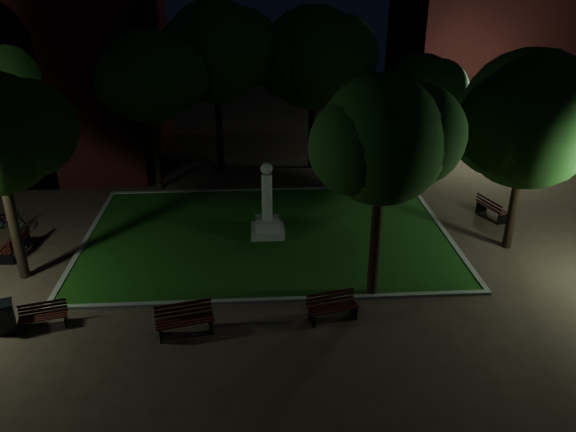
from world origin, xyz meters
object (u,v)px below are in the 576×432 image
object	(u,v)px
bench_west_near	(43,316)
trash_bin	(5,317)
monument	(267,215)
bench_left_side	(15,244)
bench_right_side	(492,208)
bench_near_left	(185,320)
bicycle	(9,220)
bench_near_right	(332,307)

from	to	relation	value
bench_west_near	trash_bin	bearing A→B (deg)	174.49
monument	bench_left_side	distance (m)	10.10
monument	bench_right_side	world-z (taller)	monument
bench_near_left	bench_left_side	bearing A→B (deg)	129.51
bench_right_side	trash_bin	distance (m)	20.10
bench_near_left	bench_right_side	distance (m)	15.23
bench_left_side	bench_right_side	distance (m)	20.39
bench_near_left	trash_bin	distance (m)	5.66
trash_bin	bicycle	xyz separation A→B (m)	(-2.70, 7.45, -0.02)
bench_near_left	bench_right_side	world-z (taller)	bench_near_left
bench_right_side	trash_bin	size ratio (longest dim) A/B	1.78
bench_near_left	bench_west_near	world-z (taller)	bench_near_left
trash_bin	bicycle	size ratio (longest dim) A/B	0.54
bench_west_near	bicycle	distance (m)	8.22
bench_near_right	bicycle	bearing A→B (deg)	137.27
monument	bench_near_right	distance (m)	6.52
bench_left_side	bicycle	bearing A→B (deg)	-150.48
monument	bench_left_side	size ratio (longest dim) A/B	1.74
bench_west_near	monument	bearing A→B (deg)	25.11
bench_near_left	bench_left_side	size ratio (longest dim) A/B	1.03
bench_west_near	trash_bin	distance (m)	1.13
bench_near_right	bench_right_side	distance (m)	11.14
monument	bench_west_near	xyz separation A→B (m)	(-7.33, -6.05, -0.58)
bicycle	monument	bearing A→B (deg)	-72.87
bench_near_left	bench_left_side	xyz separation A→B (m)	(-7.24, 5.61, 0.00)
bench_left_side	bicycle	size ratio (longest dim) A/B	0.96
bench_near_right	bicycle	distance (m)	15.03
bench_right_side	bicycle	bearing A→B (deg)	73.69
monument	bench_near_right	bearing A→B (deg)	-72.86
monument	bench_near_left	xyz separation A→B (m)	(-2.80, -6.68, -0.49)
bench_left_side	bench_right_side	size ratio (longest dim) A/B	1.00
bench_near_right	bench_left_side	world-z (taller)	bench_left_side
monument	bench_right_side	bearing A→B (deg)	6.71
bench_right_side	bicycle	size ratio (longest dim) A/B	0.96
trash_bin	bench_near_left	bearing A→B (deg)	-4.62
bicycle	bench_near_left	bearing A→B (deg)	-110.05
bench_near_left	bicycle	xyz separation A→B (m)	(-8.35, 7.91, 0.04)
bench_west_near	bench_right_side	world-z (taller)	bench_right_side
monument	bench_west_near	distance (m)	9.53
bench_west_near	bench_right_side	xyz separation A→B (m)	(17.56, 7.25, 0.07)
bench_right_side	bench_west_near	bearing A→B (deg)	96.19
monument	bench_right_side	size ratio (longest dim) A/B	1.75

